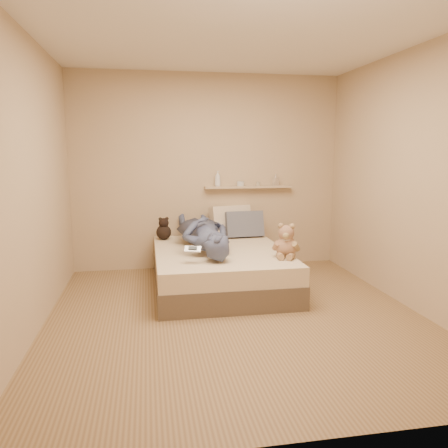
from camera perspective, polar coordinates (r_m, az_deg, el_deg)
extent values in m
plane|color=olive|center=(4.35, 1.52, -11.88)|extent=(3.80, 3.80, 0.00)
plane|color=silver|center=(4.17, 1.69, 23.57)|extent=(3.80, 3.80, 0.00)
plane|color=tan|center=(5.93, -2.12, 6.76)|extent=(3.60, 0.00, 3.60)
plane|color=tan|center=(2.24, 11.43, 1.94)|extent=(3.60, 0.00, 3.60)
plane|color=tan|center=(4.10, -23.99, 4.69)|extent=(0.00, 3.80, 3.80)
plane|color=tan|center=(4.76, 23.45, 5.29)|extent=(0.00, 3.80, 3.80)
cube|color=brown|center=(5.17, -0.54, -6.88)|extent=(1.50, 1.90, 0.25)
cube|color=beige|center=(5.12, -0.55, -4.46)|extent=(1.48, 1.88, 0.20)
cube|color=#B0B2B7|center=(4.46, -4.10, -3.30)|extent=(0.18, 0.11, 0.06)
cube|color=black|center=(4.45, -4.11, -3.13)|extent=(0.10, 0.06, 0.03)
sphere|color=#9E7456|center=(4.76, 8.10, -2.96)|extent=(0.23, 0.23, 0.23)
sphere|color=#966C52|center=(4.71, 8.14, -1.18)|extent=(0.17, 0.17, 0.17)
sphere|color=#8C6B4D|center=(4.70, 7.43, -0.26)|extent=(0.06, 0.06, 0.06)
sphere|color=#947651|center=(4.70, 8.89, -0.30)|extent=(0.06, 0.06, 0.06)
sphere|color=#988053|center=(4.64, 8.09, -1.53)|extent=(0.07, 0.07, 0.07)
cylinder|color=#9C6F53|center=(4.74, 6.82, -2.82)|extent=(0.07, 0.15, 0.13)
cylinder|color=#9E8054|center=(4.73, 9.36, -2.90)|extent=(0.14, 0.15, 0.13)
cylinder|color=#9E7A54|center=(4.69, 7.35, -4.15)|extent=(0.09, 0.16, 0.08)
cylinder|color=#8F6D4C|center=(4.68, 8.69, -4.20)|extent=(0.14, 0.17, 0.08)
cylinder|color=#BDB4A1|center=(4.72, 8.12, -2.01)|extent=(0.15, 0.15, 0.02)
sphere|color=black|center=(5.70, -7.88, -1.08)|extent=(0.19, 0.19, 0.19)
sphere|color=black|center=(5.67, -7.88, 0.13)|extent=(0.13, 0.13, 0.13)
sphere|color=black|center=(5.65, -8.32, 0.64)|extent=(0.05, 0.05, 0.05)
sphere|color=black|center=(5.67, -7.47, 0.70)|extent=(0.05, 0.05, 0.05)
cube|color=beige|center=(5.91, 0.88, 0.41)|extent=(0.59, 0.37, 0.43)
cube|color=slate|center=(5.81, 2.67, -0.06)|extent=(0.51, 0.26, 0.37)
imported|color=#434F6A|center=(5.14, -2.75, -1.08)|extent=(0.69, 1.63, 0.38)
cube|color=tan|center=(5.98, 3.22, 4.85)|extent=(1.20, 0.12, 0.03)
imported|color=white|center=(5.89, -0.84, 5.96)|extent=(0.11, 0.11, 0.21)
cylinder|color=silver|center=(5.95, 2.17, 5.29)|extent=(0.10, 0.10, 0.06)
cylinder|color=#B5AD9B|center=(6.01, 4.49, 5.26)|extent=(0.06, 0.06, 0.05)
imported|color=white|center=(6.07, 6.77, 5.77)|extent=(0.09, 0.09, 0.16)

